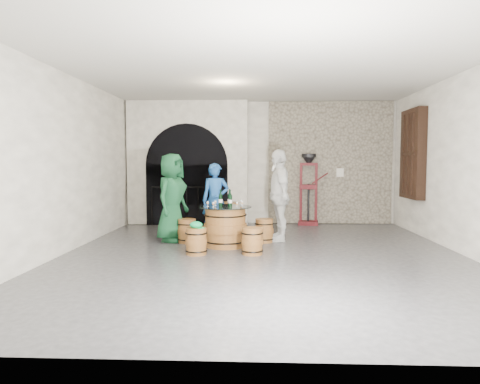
{
  "coord_description": "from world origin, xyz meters",
  "views": [
    {
      "loc": [
        -0.08,
        -7.36,
        1.62
      ],
      "look_at": [
        -0.42,
        0.76,
        1.05
      ],
      "focal_mm": 32.0,
      "sensor_mm": 36.0,
      "label": 1
    }
  ],
  "objects_px": {
    "barrel_stool_near_right": "(252,241)",
    "side_barrel": "(230,216)",
    "barrel_stool_far": "(217,227)",
    "barrel_stool_near_left": "(196,241)",
    "wine_bottle_right": "(230,199)",
    "barrel_table": "(225,227)",
    "corking_press": "(309,184)",
    "person_green": "(172,197)",
    "barrel_stool_right": "(264,231)",
    "wine_bottle_left": "(221,199)",
    "barrel_stool_left": "(187,231)",
    "wine_bottle_center": "(230,200)",
    "person_blue": "(216,200)",
    "person_white": "(279,195)"
  },
  "relations": [
    {
      "from": "barrel_stool_near_right",
      "to": "side_barrel",
      "type": "bearing_deg",
      "value": 101.67
    },
    {
      "from": "barrel_stool_far",
      "to": "barrel_stool_near_left",
      "type": "relative_size",
      "value": 1.0
    },
    {
      "from": "side_barrel",
      "to": "barrel_stool_far",
      "type": "bearing_deg",
      "value": -98.11
    },
    {
      "from": "wine_bottle_right",
      "to": "side_barrel",
      "type": "bearing_deg",
      "value": 93.8
    },
    {
      "from": "barrel_table",
      "to": "barrel_stool_near_left",
      "type": "distance_m",
      "value": 0.89
    },
    {
      "from": "barrel_stool_near_left",
      "to": "corking_press",
      "type": "distance_m",
      "value": 4.47
    },
    {
      "from": "person_green",
      "to": "barrel_stool_right",
      "type": "bearing_deg",
      "value": -71.79
    },
    {
      "from": "barrel_stool_near_right",
      "to": "wine_bottle_left",
      "type": "height_order",
      "value": "wine_bottle_left"
    },
    {
      "from": "barrel_stool_right",
      "to": "person_green",
      "type": "bearing_deg",
      "value": 178.53
    },
    {
      "from": "barrel_stool_far",
      "to": "side_barrel",
      "type": "relative_size",
      "value": 0.72
    },
    {
      "from": "person_green",
      "to": "barrel_stool_left",
      "type": "bearing_deg",
      "value": -94.53
    },
    {
      "from": "wine_bottle_center",
      "to": "person_green",
      "type": "bearing_deg",
      "value": 156.33
    },
    {
      "from": "barrel_table",
      "to": "wine_bottle_right",
      "type": "relative_size",
      "value": 3.08
    },
    {
      "from": "person_green",
      "to": "person_blue",
      "type": "bearing_deg",
      "value": -39.52
    },
    {
      "from": "wine_bottle_right",
      "to": "barrel_table",
      "type": "bearing_deg",
      "value": -116.93
    },
    {
      "from": "barrel_stool_near_left",
      "to": "barrel_stool_right",
      "type": "bearing_deg",
      "value": 45.24
    },
    {
      "from": "barrel_stool_left",
      "to": "barrel_stool_near_right",
      "type": "distance_m",
      "value": 1.71
    },
    {
      "from": "barrel_stool_far",
      "to": "person_white",
      "type": "relative_size",
      "value": 0.25
    },
    {
      "from": "barrel_table",
      "to": "barrel_stool_near_right",
      "type": "relative_size",
      "value": 2.11
    },
    {
      "from": "person_white",
      "to": "wine_bottle_right",
      "type": "bearing_deg",
      "value": -71.78
    },
    {
      "from": "barrel_stool_near_right",
      "to": "wine_bottle_left",
      "type": "xyz_separation_m",
      "value": [
        -0.62,
        0.77,
        0.67
      ]
    },
    {
      "from": "wine_bottle_center",
      "to": "wine_bottle_right",
      "type": "height_order",
      "value": "same"
    },
    {
      "from": "wine_bottle_right",
      "to": "wine_bottle_left",
      "type": "bearing_deg",
      "value": -155.57
    },
    {
      "from": "side_barrel",
      "to": "corking_press",
      "type": "xyz_separation_m",
      "value": [
        1.99,
        0.8,
        0.74
      ]
    },
    {
      "from": "barrel_stool_near_right",
      "to": "wine_bottle_center",
      "type": "relative_size",
      "value": 1.46
    },
    {
      "from": "wine_bottle_left",
      "to": "corking_press",
      "type": "xyz_separation_m",
      "value": [
        2.03,
        2.87,
        0.16
      ]
    },
    {
      "from": "barrel_stool_left",
      "to": "barrel_stool_near_left",
      "type": "xyz_separation_m",
      "value": [
        0.35,
        -1.12,
        0.0
      ]
    },
    {
      "from": "barrel_stool_left",
      "to": "corking_press",
      "type": "relative_size",
      "value": 0.26
    },
    {
      "from": "barrel_stool_near_left",
      "to": "corking_press",
      "type": "bearing_deg",
      "value": 57.11
    },
    {
      "from": "person_white",
      "to": "corking_press",
      "type": "height_order",
      "value": "person_white"
    },
    {
      "from": "person_green",
      "to": "side_barrel",
      "type": "bearing_deg",
      "value": -13.93
    },
    {
      "from": "person_white",
      "to": "side_barrel",
      "type": "bearing_deg",
      "value": -152.2
    },
    {
      "from": "person_green",
      "to": "person_white",
      "type": "height_order",
      "value": "person_white"
    },
    {
      "from": "barrel_table",
      "to": "wine_bottle_center",
      "type": "xyz_separation_m",
      "value": [
        0.09,
        -0.03,
        0.52
      ]
    },
    {
      "from": "barrel_stool_left",
      "to": "barrel_stool_far",
      "type": "bearing_deg",
      "value": 40.87
    },
    {
      "from": "person_blue",
      "to": "barrel_stool_far",
      "type": "bearing_deg",
      "value": -82.74
    },
    {
      "from": "barrel_stool_near_right",
      "to": "corking_press",
      "type": "bearing_deg",
      "value": 68.92
    },
    {
      "from": "person_green",
      "to": "wine_bottle_right",
      "type": "bearing_deg",
      "value": -87.35
    },
    {
      "from": "barrel_table",
      "to": "barrel_stool_right",
      "type": "distance_m",
      "value": 0.89
    },
    {
      "from": "person_blue",
      "to": "side_barrel",
      "type": "distance_m",
      "value": 1.23
    },
    {
      "from": "barrel_stool_left",
      "to": "corking_press",
      "type": "bearing_deg",
      "value": 43.24
    },
    {
      "from": "wine_bottle_left",
      "to": "corking_press",
      "type": "bearing_deg",
      "value": 54.76
    },
    {
      "from": "barrel_stool_left",
      "to": "barrel_stool_near_left",
      "type": "distance_m",
      "value": 1.17
    },
    {
      "from": "wine_bottle_left",
      "to": "person_white",
      "type": "bearing_deg",
      "value": 26.86
    },
    {
      "from": "barrel_stool_left",
      "to": "barrel_stool_near_right",
      "type": "xyz_separation_m",
      "value": [
        1.33,
        -1.07,
        0.0
      ]
    },
    {
      "from": "barrel_stool_near_left",
      "to": "person_blue",
      "type": "bearing_deg",
      "value": 84.65
    },
    {
      "from": "barrel_stool_right",
      "to": "wine_bottle_left",
      "type": "bearing_deg",
      "value": -154.89
    },
    {
      "from": "corking_press",
      "to": "barrel_stool_near_left",
      "type": "bearing_deg",
      "value": -115.16
    },
    {
      "from": "barrel_stool_right",
      "to": "corking_press",
      "type": "xyz_separation_m",
      "value": [
        1.18,
        2.47,
        0.83
      ]
    },
    {
      "from": "barrel_stool_right",
      "to": "corking_press",
      "type": "relative_size",
      "value": 0.26
    }
  ]
}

